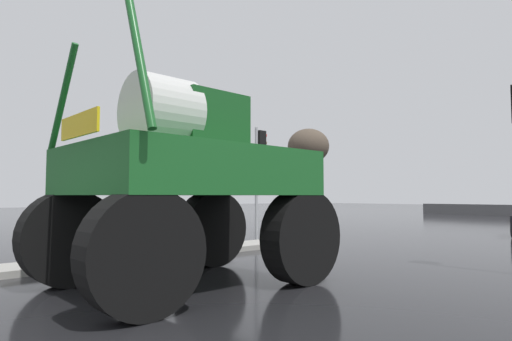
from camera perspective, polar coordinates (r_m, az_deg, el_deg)
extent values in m
plane|color=black|center=(19.34, 28.55, -7.90)|extent=(120.00, 120.00, 0.00)
cube|color=#9E9B93|center=(11.40, -15.65, -11.21)|extent=(1.20, 9.39, 0.15)
cylinder|color=black|center=(10.02, -6.01, -7.86)|extent=(0.52, 1.74, 1.73)
cylinder|color=black|center=(7.99, 6.25, -8.97)|extent=(0.52, 1.74, 1.73)
cylinder|color=black|center=(8.46, -24.03, -8.39)|extent=(0.52, 1.74, 1.73)
cylinder|color=black|center=(5.93, -15.03, -10.81)|extent=(0.52, 1.74, 1.73)
cube|color=#195B23|center=(7.93, -9.26, -0.32)|extent=(3.34, 4.01, 0.83)
cube|color=#154E1E|center=(8.27, -6.84, 6.29)|extent=(1.13, 1.38, 1.11)
cylinder|color=silver|center=(7.76, -12.70, 7.72)|extent=(1.32, 1.08, 1.30)
cylinder|color=#195B23|center=(8.64, -24.76, 8.63)|extent=(1.27, 0.14, 1.90)
cylinder|color=#195B23|center=(6.03, -15.54, 14.68)|extent=(0.87, 0.14, 2.08)
cube|color=yellow|center=(7.08, -22.86, 5.70)|extent=(1.46, 0.07, 0.36)
cylinder|color=#A8AAAF|center=(14.90, 0.06, -1.91)|extent=(0.11, 0.11, 4.08)
cube|color=black|center=(15.16, 0.66, 3.83)|extent=(0.24, 0.32, 0.84)
sphere|color=red|center=(15.33, 1.18, 4.77)|extent=(0.17, 0.17, 0.17)
sphere|color=#3C2403|center=(15.29, 1.18, 3.76)|extent=(0.17, 0.17, 0.17)
sphere|color=black|center=(15.26, 1.18, 2.76)|extent=(0.17, 0.17, 0.17)
cylinder|color=#473828|center=(25.31, 7.16, -2.89)|extent=(0.38, 0.38, 3.75)
ellipsoid|color=brown|center=(25.48, 7.11, 3.29)|extent=(2.48, 2.48, 2.11)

